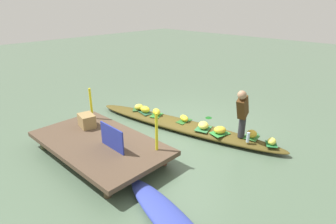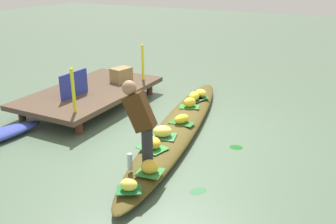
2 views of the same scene
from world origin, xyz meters
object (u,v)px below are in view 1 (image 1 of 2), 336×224
(water_bottle, at_px, (248,137))
(vendor_boat, at_px, (181,125))
(banana_bunch_2, at_px, (220,130))
(banana_bunch_5, at_px, (145,109))
(banana_bunch_4, at_px, (184,118))
(banana_bunch_7, at_px, (139,107))
(vendor_person, at_px, (242,111))
(moored_boat, at_px, (173,223))
(banana_bunch_6, at_px, (252,134))
(produce_crate, at_px, (87,121))
(market_banner, at_px, (112,138))
(banana_bunch_0, at_px, (203,125))
(banana_bunch_1, at_px, (272,141))
(banana_bunch_3, at_px, (156,112))

(water_bottle, bearing_deg, vendor_boat, 4.99)
(banana_bunch_2, height_order, banana_bunch_5, banana_bunch_5)
(banana_bunch_2, bearing_deg, water_bottle, -175.54)
(banana_bunch_5, bearing_deg, banana_bunch_4, -166.25)
(banana_bunch_7, bearing_deg, vendor_person, -172.61)
(vendor_boat, distance_m, banana_bunch_7, 1.53)
(moored_boat, bearing_deg, vendor_boat, -38.02)
(moored_boat, distance_m, vendor_person, 3.15)
(banana_bunch_6, distance_m, produce_crate, 3.98)
(water_bottle, xyz_separation_m, market_banner, (1.77, 2.48, 0.29))
(banana_bunch_0, bearing_deg, banana_bunch_1, -166.47)
(vendor_boat, xyz_separation_m, market_banner, (-0.09, 2.31, 0.52))
(vendor_boat, bearing_deg, produce_crate, 48.47)
(banana_bunch_2, distance_m, produce_crate, 3.25)
(banana_bunch_3, bearing_deg, banana_bunch_6, -167.11)
(banana_bunch_1, bearing_deg, vendor_person, 18.61)
(banana_bunch_1, relative_size, banana_bunch_6, 0.91)
(banana_bunch_0, xyz_separation_m, banana_bunch_3, (1.50, 0.19, 0.00))
(banana_bunch_7, bearing_deg, banana_bunch_6, -168.89)
(banana_bunch_1, xyz_separation_m, produce_crate, (3.57, 2.52, 0.24))
(banana_bunch_6, relative_size, produce_crate, 0.56)
(market_banner, bearing_deg, banana_bunch_1, -126.87)
(moored_boat, xyz_separation_m, banana_bunch_6, (0.41, -3.23, 0.21))
(banana_bunch_0, xyz_separation_m, water_bottle, (-1.17, -0.12, 0.03))
(moored_boat, xyz_separation_m, banana_bunch_1, (-0.10, -3.22, 0.20))
(produce_crate, bearing_deg, banana_bunch_5, -91.62)
(banana_bunch_6, bearing_deg, banana_bunch_4, 11.87)
(banana_bunch_2, distance_m, vendor_person, 0.78)
(banana_bunch_2, relative_size, banana_bunch_3, 1.09)
(banana_bunch_2, distance_m, banana_bunch_5, 2.37)
(banana_bunch_3, relative_size, vendor_person, 0.23)
(moored_boat, relative_size, banana_bunch_0, 8.34)
(banana_bunch_7, height_order, market_banner, market_banner)
(banana_bunch_3, relative_size, banana_bunch_5, 0.89)
(vendor_boat, relative_size, banana_bunch_2, 18.28)
(banana_bunch_4, relative_size, vendor_person, 0.26)
(banana_bunch_2, relative_size, banana_bunch_5, 0.97)
(banana_bunch_7, distance_m, market_banner, 2.67)
(banana_bunch_6, height_order, vendor_person, vendor_person)
(banana_bunch_1, height_order, produce_crate, produce_crate)
(banana_bunch_7, relative_size, market_banner, 0.34)
(moored_boat, xyz_separation_m, banana_bunch_7, (3.72, -2.58, 0.21))
(banana_bunch_1, bearing_deg, banana_bunch_3, 10.61)
(banana_bunch_2, xyz_separation_m, banana_bunch_4, (1.12, 0.03, -0.01))
(banana_bunch_1, distance_m, vendor_person, 0.94)
(vendor_boat, xyz_separation_m, produce_crate, (1.25, 2.08, 0.43))
(vendor_boat, height_order, banana_bunch_0, banana_bunch_0)
(banana_bunch_4, height_order, banana_bunch_5, banana_bunch_5)
(banana_bunch_2, xyz_separation_m, water_bottle, (-0.72, -0.06, 0.03))
(banana_bunch_2, xyz_separation_m, vendor_person, (-0.49, -0.10, 0.60))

